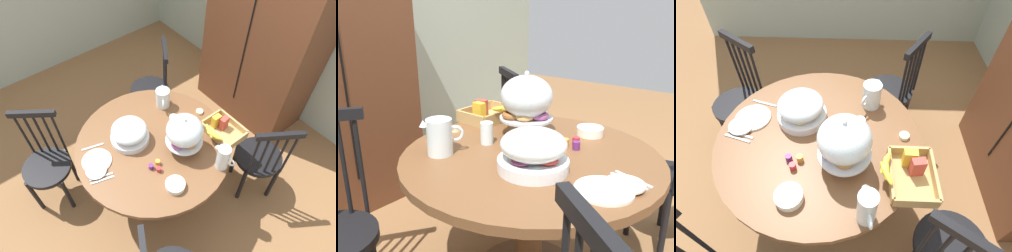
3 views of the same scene
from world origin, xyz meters
TOP-DOWN VIEW (x-y plane):
  - ground_plane at (0.00, 0.00)m, footprint 10.00×10.00m
  - wall_back at (0.00, 1.83)m, footprint 4.80×0.06m
  - wooden_armoire at (-0.31, 1.50)m, footprint 1.18×0.60m
  - dining_table at (-0.08, -0.03)m, footprint 1.20×1.20m
  - windsor_chair_near_window at (0.45, 0.70)m, footprint 0.46×0.46m
  - windsor_chair_by_cabinet at (-0.81, 0.49)m, footprint 0.46×0.46m
  - windsor_chair_facing_door at (-0.62, -0.74)m, footprint 0.46×0.46m
  - pastry_stand_with_dome at (0.10, 0.13)m, footprint 0.28×0.28m
  - fruit_platter_covered at (-0.22, -0.14)m, footprint 0.30×0.30m
  - orange_juice_pitcher at (0.40, 0.24)m, footprint 0.17×0.09m
  - milk_pitcher at (-0.35, 0.28)m, footprint 0.18×0.14m
  - cereal_basket at (0.17, 0.46)m, footprint 0.32×0.30m
  - china_plate_large at (-0.20, -0.45)m, footprint 0.22×0.22m
  - china_plate_small at (-0.13, -0.50)m, footprint 0.15×0.15m
  - cereal_bowl at (0.32, -0.13)m, footprint 0.14×0.14m
  - drinking_glass at (-0.12, 0.21)m, footprint 0.06×0.06m
  - butter_dish at (-0.09, 0.47)m, footprint 0.06×0.06m
  - jam_jar_strawberry at (0.15, -0.14)m, footprint 0.04×0.04m
  - jam_jar_apricot at (0.10, -0.11)m, footprint 0.04×0.04m
  - jam_jar_grape at (0.10, -0.17)m, footprint 0.04×0.04m
  - table_knife at (-0.07, -0.49)m, footprint 0.06×0.17m
  - dinner_fork at (-0.04, -0.50)m, footprint 0.06×0.17m
  - soup_spoon at (-0.34, -0.41)m, footprint 0.06×0.17m

SIDE VIEW (x-z plane):
  - ground_plane at x=0.00m, z-range 0.00..0.00m
  - windsor_chair_near_window at x=0.45m, z-range -0.03..0.94m
  - windsor_chair_by_cabinet at x=-0.81m, z-range -0.03..0.94m
  - windsor_chair_facing_door at x=-0.62m, z-range -0.03..0.94m
  - dining_table at x=-0.08m, z-range 0.16..0.90m
  - table_knife at x=-0.07m, z-range 0.74..0.75m
  - dinner_fork at x=-0.04m, z-range 0.74..0.75m
  - soup_spoon at x=-0.34m, z-range 0.74..0.75m
  - china_plate_large at x=-0.20m, z-range 0.74..0.75m
  - butter_dish at x=-0.09m, z-range 0.74..0.76m
  - china_plate_small at x=-0.13m, z-range 0.75..0.76m
  - jam_jar_strawberry at x=0.15m, z-range 0.74..0.78m
  - jam_jar_apricot at x=0.10m, z-range 0.74..0.78m
  - jam_jar_grape at x=0.10m, z-range 0.74..0.78m
  - cereal_bowl at x=0.32m, z-range 0.74..0.78m
  - cereal_basket at x=0.17m, z-range 0.72..0.84m
  - drinking_glass at x=-0.12m, z-range 0.74..0.85m
  - milk_pitcher at x=-0.35m, z-range 0.73..0.90m
  - fruit_platter_covered at x=-0.22m, z-range 0.74..0.92m
  - orange_juice_pitcher at x=0.40m, z-range 0.73..0.94m
  - pastry_stand_with_dome at x=0.10m, z-range 0.76..1.11m
  - wooden_armoire at x=-0.31m, z-range 0.00..1.96m
  - wall_back at x=0.00m, z-range 0.00..2.60m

